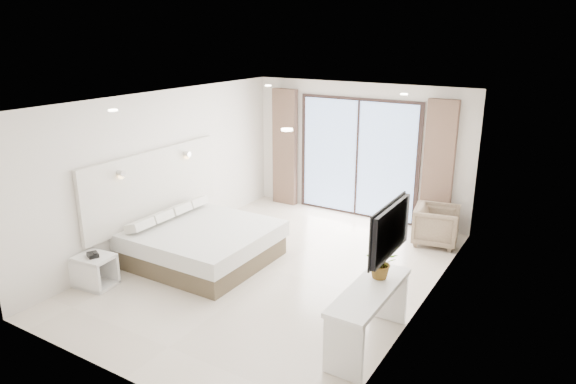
% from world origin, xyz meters
% --- Properties ---
extents(ground, '(6.20, 6.20, 0.00)m').
position_xyz_m(ground, '(0.00, 0.00, 0.00)').
color(ground, beige).
rests_on(ground, ground).
extents(room_shell, '(4.62, 6.22, 2.72)m').
position_xyz_m(room_shell, '(-0.20, 0.70, 1.58)').
color(room_shell, silver).
rests_on(room_shell, ground).
extents(bed, '(2.11, 2.01, 0.73)m').
position_xyz_m(bed, '(-1.25, -0.30, 0.31)').
color(bed, brown).
rests_on(bed, ground).
extents(nightstand, '(0.58, 0.50, 0.49)m').
position_xyz_m(nightstand, '(-2.02, -1.82, 0.25)').
color(nightstand, white).
rests_on(nightstand, ground).
extents(phone, '(0.22, 0.20, 0.06)m').
position_xyz_m(phone, '(-2.00, -1.85, 0.52)').
color(phone, black).
rests_on(phone, nightstand).
extents(console_desk, '(0.48, 1.55, 0.77)m').
position_xyz_m(console_desk, '(2.04, -1.15, 0.56)').
color(console_desk, white).
rests_on(console_desk, ground).
extents(plant, '(0.50, 0.52, 0.33)m').
position_xyz_m(plant, '(2.04, -0.81, 0.93)').
color(plant, '#33662D').
rests_on(plant, console_desk).
extents(armchair, '(0.81, 0.85, 0.76)m').
position_xyz_m(armchair, '(1.85, 2.40, 0.38)').
color(armchair, '#7C6B51').
rests_on(armchair, ground).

